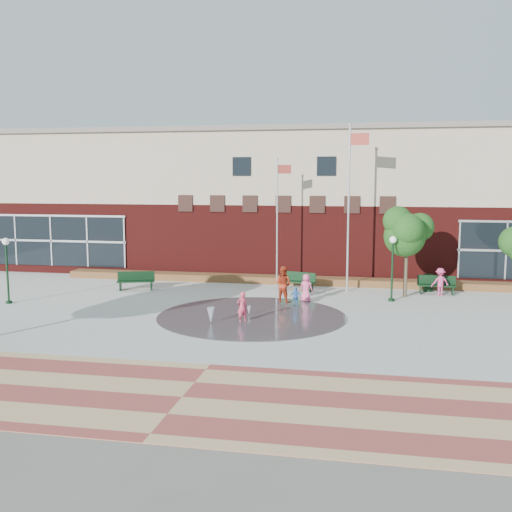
% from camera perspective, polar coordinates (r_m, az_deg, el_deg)
% --- Properties ---
extents(ground, '(120.00, 120.00, 0.00)m').
position_cam_1_polar(ground, '(23.86, -1.84, -7.44)').
color(ground, '#666056').
rests_on(ground, ground).
extents(plaza_concrete, '(46.00, 18.00, 0.01)m').
position_cam_1_polar(plaza_concrete, '(27.66, 0.00, -5.34)').
color(plaza_concrete, '#A8A8A0').
rests_on(plaza_concrete, ground).
extents(paver_band, '(46.00, 6.00, 0.01)m').
position_cam_1_polar(paver_band, '(17.42, -7.06, -13.22)').
color(paver_band, '#963F36').
rests_on(paver_band, ground).
extents(splash_pad, '(8.40, 8.40, 0.01)m').
position_cam_1_polar(splash_pad, '(26.70, -0.41, -5.81)').
color(splash_pad, '#383A3D').
rests_on(splash_pad, ground).
extents(library_building, '(44.40, 10.40, 9.20)m').
position_cam_1_polar(library_building, '(40.31, 3.65, 5.35)').
color(library_building, '#4B100E').
rests_on(library_building, ground).
extents(flower_bed, '(26.00, 1.20, 0.40)m').
position_cam_1_polar(flower_bed, '(35.00, 2.36, -2.62)').
color(flower_bed, '#A52822').
rests_on(flower_bed, ground).
extents(flagpole_left, '(0.80, 0.37, 7.23)m').
position_cam_1_polar(flagpole_left, '(33.27, 2.09, 3.83)').
color(flagpole_left, silver).
rests_on(flagpole_left, ground).
extents(flagpole_right, '(1.09, 0.31, 8.96)m').
position_cam_1_polar(flagpole_right, '(32.34, 8.91, 5.38)').
color(flagpole_right, silver).
rests_on(flagpole_right, ground).
extents(lamp_left, '(0.34, 0.34, 3.24)m').
position_cam_1_polar(lamp_left, '(31.50, -22.64, -0.63)').
color(lamp_left, black).
rests_on(lamp_left, ground).
extents(lamp_right, '(0.35, 0.35, 3.28)m').
position_cam_1_polar(lamp_right, '(30.35, 12.87, -0.48)').
color(lamp_right, black).
rests_on(lamp_right, ground).
extents(bench_left, '(2.09, 1.11, 1.01)m').
position_cam_1_polar(bench_left, '(33.47, -11.36, -2.67)').
color(bench_left, black).
rests_on(bench_left, ground).
extents(bench_mid, '(2.10, 1.11, 1.02)m').
position_cam_1_polar(bench_mid, '(32.73, 3.90, -2.76)').
color(bench_mid, black).
rests_on(bench_mid, ground).
extents(bench_right, '(1.98, 0.60, 0.99)m').
position_cam_1_polar(bench_right, '(33.07, 16.80, -2.98)').
color(bench_right, black).
rests_on(bench_right, ground).
extents(trash_can, '(0.57, 0.57, 0.93)m').
position_cam_1_polar(trash_can, '(33.76, 16.09, -2.48)').
color(trash_can, black).
rests_on(trash_can, ground).
extents(tree_mid, '(2.78, 2.78, 4.69)m').
position_cam_1_polar(tree_mid, '(31.47, 14.18, 2.28)').
color(tree_mid, '#413525').
rests_on(tree_mid, ground).
extents(water_jet_a, '(0.34, 0.34, 0.67)m').
position_cam_1_polar(water_jet_a, '(25.55, -4.32, -6.45)').
color(water_jet_a, white).
rests_on(water_jet_a, ground).
extents(water_jet_b, '(0.17, 0.17, 0.39)m').
position_cam_1_polar(water_jet_b, '(26.99, -0.67, -5.67)').
color(water_jet_b, white).
rests_on(water_jet_b, ground).
extents(child_splash, '(0.57, 0.55, 1.32)m').
position_cam_1_polar(child_splash, '(25.59, -1.33, -4.89)').
color(child_splash, '#DB3C57').
rests_on(child_splash, ground).
extents(adult_red, '(1.07, 0.96, 1.81)m').
position_cam_1_polar(adult_red, '(29.61, 2.60, -2.71)').
color(adult_red, '#AA3018').
rests_on(adult_red, ground).
extents(adult_pink, '(0.78, 0.61, 1.40)m').
position_cam_1_polar(adult_pink, '(29.88, 4.80, -3.04)').
color(adult_pink, '#F05587').
rests_on(adult_pink, ground).
extents(child_blue, '(0.58, 0.29, 0.95)m').
position_cam_1_polar(child_blue, '(28.71, 3.81, -3.92)').
color(child_blue, '#3473C4').
rests_on(child_blue, ground).
extents(person_bench, '(1.06, 0.80, 1.45)m').
position_cam_1_polar(person_bench, '(32.73, 17.13, -2.37)').
color(person_bench, '#E0407C').
rests_on(person_bench, ground).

